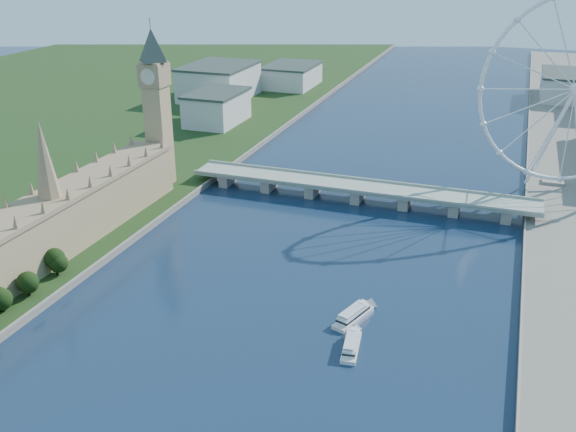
% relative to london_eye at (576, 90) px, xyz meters
% --- Properties ---
extents(parliament_range, '(24.00, 200.00, 70.00)m').
position_rel_london_eye_xyz_m(parliament_range, '(-247.98, -185.08, -49.04)').
color(parliament_range, tan).
rests_on(parliament_range, ground).
extents(big_ben, '(20.02, 20.02, 110.00)m').
position_rel_london_eye_xyz_m(big_ben, '(-247.98, -77.08, -0.95)').
color(big_ben, tan).
rests_on(big_ben, ground).
extents(westminster_bridge, '(220.00, 22.00, 9.50)m').
position_rel_london_eye_xyz_m(westminster_bridge, '(-119.98, -55.08, -60.89)').
color(westminster_bridge, gray).
rests_on(westminster_bridge, ground).
extents(london_eye, '(113.60, 39.12, 124.30)m').
position_rel_london_eye_xyz_m(london_eye, '(0.00, 0.00, 0.00)').
color(london_eye, silver).
rests_on(london_eye, ground).
extents(city_skyline, '(505.00, 280.00, 32.00)m').
position_rel_london_eye_xyz_m(city_skyline, '(-80.75, 205.00, -50.56)').
color(city_skyline, beige).
rests_on(city_skyline, ground).
extents(tour_boat_near, '(15.38, 27.69, 5.92)m').
position_rel_london_eye_xyz_m(tour_boat_near, '(-88.20, -193.19, -67.52)').
color(tour_boat_near, silver).
rests_on(tour_boat_near, ground).
extents(tour_boat_far, '(9.52, 25.94, 5.55)m').
position_rel_london_eye_xyz_m(tour_boat_far, '(-83.62, -214.51, -67.52)').
color(tour_boat_far, silver).
rests_on(tour_boat_far, ground).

